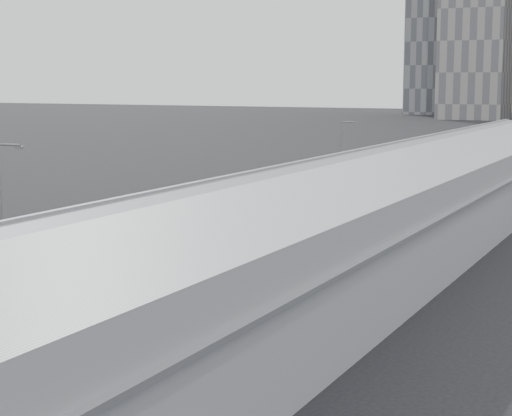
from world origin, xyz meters
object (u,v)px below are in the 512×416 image
Objects in this scene: bus_2 at (36,303)px; suv at (423,160)px; bus_5 at (325,202)px; bus_3 at (190,250)px; street_lamp_far at (342,151)px; bus_4 at (255,223)px; shipping_container at (361,172)px; bus_6 at (381,184)px; street_lamp_near at (3,207)px.

suv is at bearing 97.52° from bus_2.
bus_5 reaches higher than bus_2.
street_lamp_far is (-6.00, 43.70, 3.31)m from bus_3.
bus_4 reaches higher than bus_3.
shipping_container is 1.12× the size of suv.
bus_2 is 2.35× the size of suv.
bus_4 reaches higher than bus_2.
bus_6 is at bearing 87.72° from bus_5.
bus_4 is at bearing 72.02° from street_lamp_near.
shipping_container is at bearing 100.58° from bus_4.
bus_3 is at bearing -93.76° from bus_6.
street_lamp_near is (-6.89, -51.10, 3.69)m from bus_6.
street_lamp_near reaches higher than bus_6.
bus_5 is (-0.50, 40.44, 0.15)m from bus_2.
suv is at bearing 98.72° from bus_3.
bus_2 is 0.90× the size of bus_4.
bus_2 reaches higher than shipping_container.
shipping_container is at bearing 101.91° from bus_3.
bus_2 is at bearing -84.12° from street_lamp_far.
bus_6 is 51.69m from street_lamp_near.
bus_2 is 56.88m from bus_6.
suv is (-7.29, 82.19, -0.81)m from bus_3.
street_lamp_far is (1.41, 53.38, -0.42)m from street_lamp_near.
bus_6 is (-0.11, 16.44, -0.09)m from bus_5.
shipping_container reaches higher than suv.
suv is (-7.38, 97.66, -0.80)m from bus_2.
bus_5 is at bearing -76.23° from shipping_container.
bus_2 is 40.45m from bus_5.
street_lamp_near is (-7.40, -9.68, 3.74)m from bus_3.
suv is at bearing 94.22° from bus_5.
bus_5 reaches higher than suv.
bus_3 is at bearing -91.72° from bus_5.
street_lamp_near reaches higher than bus_5.
bus_3 is 56.79m from shipping_container.
bus_5 is at bearing 93.90° from bus_2.
bus_6 reaches higher than bus_2.
bus_6 is at bearing 93.81° from bus_2.
bus_5 is 1.50× the size of street_lamp_near.
suv is at bearing 94.97° from bus_6.
bus_4 is (-0.79, 26.46, 0.18)m from bus_2.
bus_6 is 16.65m from shipping_container.
bus_4 is 2.33× the size of shipping_container.
bus_2 is 10.19m from street_lamp_near.
bus_6 reaches higher than bus_3.
street_lamp_far reaches higher than bus_5.
bus_3 is 44.23m from street_lamp_far.
bus_4 is 45.83m from shipping_container.
street_lamp_near is 66.02m from shipping_container.
bus_4 is 1.01× the size of bus_5.
street_lamp_near is at bearing -102.15° from bus_6.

